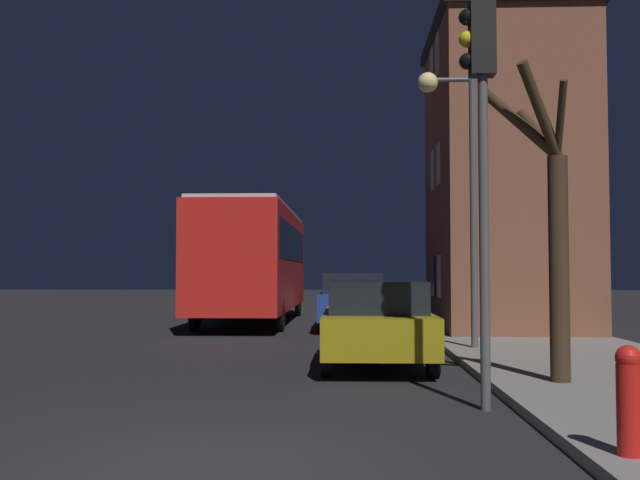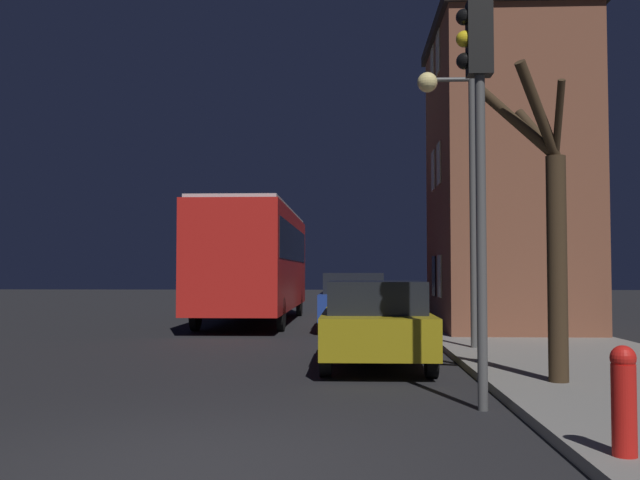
{
  "view_description": "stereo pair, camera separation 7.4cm",
  "coord_description": "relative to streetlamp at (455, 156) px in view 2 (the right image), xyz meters",
  "views": [
    {
      "loc": [
        1.27,
        -6.0,
        1.63
      ],
      "look_at": [
        0.62,
        10.47,
        2.38
      ],
      "focal_mm": 40.0,
      "sensor_mm": 36.0,
      "label": 1
    },
    {
      "loc": [
        1.34,
        -6.0,
        1.63
      ],
      "look_at": [
        0.62,
        10.47,
        2.38
      ],
      "focal_mm": 40.0,
      "sensor_mm": 36.0,
      "label": 2
    }
  ],
  "objects": [
    {
      "name": "car_far_lane",
      "position": [
        -2.08,
        13.47,
        -3.14
      ],
      "size": [
        1.79,
        4.24,
        1.56
      ],
      "color": "#B7BABF",
      "rests_on": "ground"
    },
    {
      "name": "ground_plane",
      "position": [
        -3.45,
        -8.43,
        -3.97
      ],
      "size": [
        120.0,
        120.0,
        0.0
      ],
      "primitive_type": "plane",
      "color": "black"
    },
    {
      "name": "traffic_light",
      "position": [
        -0.58,
        -5.89,
        -0.49
      ],
      "size": [
        0.43,
        0.24,
        4.9
      ],
      "color": "#4C4C4C",
      "rests_on": "ground"
    },
    {
      "name": "brick_building",
      "position": [
        2.06,
        4.91,
        0.27
      ],
      "size": [
        3.92,
        5.48,
        8.21
      ],
      "color": "brown",
      "rests_on": "sidewalk"
    },
    {
      "name": "bus",
      "position": [
        -5.23,
        8.66,
        -1.81
      ],
      "size": [
        2.58,
        10.65,
        3.65
      ],
      "color": "red",
      "rests_on": "ground"
    },
    {
      "name": "fire_hydrant",
      "position": [
        0.13,
        -8.43,
        -3.37
      ],
      "size": [
        0.21,
        0.21,
        0.91
      ],
      "color": "red",
      "rests_on": "sidewalk"
    },
    {
      "name": "bare_tree",
      "position": [
        0.65,
        -4.47,
        -1.71
      ],
      "size": [
        1.21,
        1.24,
        4.33
      ],
      "color": "#382819",
      "rests_on": "sidewalk"
    },
    {
      "name": "car_mid_lane",
      "position": [
        -2.05,
        6.0,
        -3.14
      ],
      "size": [
        1.85,
        4.51,
        1.61
      ],
      "color": "navy",
      "rests_on": "ground"
    },
    {
      "name": "streetlamp",
      "position": [
        0.0,
        0.0,
        0.0
      ],
      "size": [
        1.18,
        0.41,
        5.58
      ],
      "color": "#4C4C4C",
      "rests_on": "sidewalk"
    },
    {
      "name": "car_near_lane",
      "position": [
        -1.69,
        -2.1,
        -3.21
      ],
      "size": [
        1.81,
        3.85,
        1.48
      ],
      "color": "olive",
      "rests_on": "ground"
    }
  ]
}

